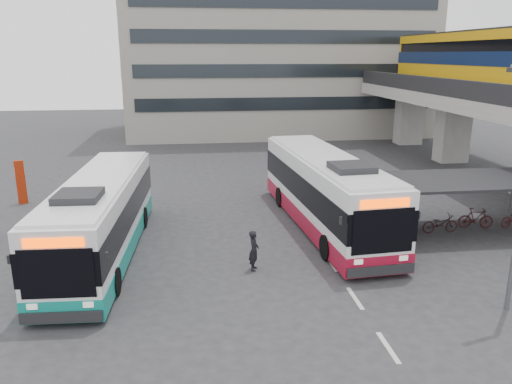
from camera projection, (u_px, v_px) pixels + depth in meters
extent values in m
plane|color=#28282B|center=(270.00, 266.00, 19.70)|extent=(120.00, 120.00, 0.00)
cube|color=gray|center=(453.00, 132.00, 38.35)|extent=(2.20, 1.60, 4.60)
cube|color=gray|center=(409.00, 119.00, 46.00)|extent=(2.20, 1.60, 4.60)
cube|color=gray|center=(504.00, 103.00, 31.88)|extent=(8.00, 32.00, 0.90)
cube|color=black|center=(451.00, 88.00, 31.16)|extent=(0.35, 32.00, 1.10)
cube|color=#C98F0B|center=(476.00, 61.00, 34.94)|extent=(2.90, 20.00, 3.90)
cube|color=#0A1839|center=(476.00, 58.00, 34.89)|extent=(2.98, 20.02, 0.90)
cube|color=black|center=(477.00, 46.00, 34.68)|extent=(2.96, 19.20, 0.70)
cube|color=black|center=(479.00, 32.00, 34.42)|extent=(2.70, 19.60, 0.25)
cylinder|color=#595B60|center=(330.00, 200.00, 24.42)|extent=(0.12, 0.12, 2.40)
cylinder|color=#595B60|center=(512.00, 193.00, 25.58)|extent=(0.12, 0.12, 2.40)
cylinder|color=#595B60|center=(353.00, 224.00, 20.98)|extent=(0.12, 0.12, 2.40)
cube|color=black|center=(443.00, 181.00, 22.94)|extent=(10.00, 4.00, 0.12)
imported|color=black|center=(356.00, 226.00, 23.00)|extent=(1.71, 0.60, 0.90)
imported|color=black|center=(398.00, 223.00, 23.22)|extent=(1.66, 0.47, 1.00)
imported|color=black|center=(438.00, 222.00, 23.48)|extent=(1.71, 0.60, 0.90)
imported|color=black|center=(478.00, 220.00, 23.71)|extent=(1.66, 0.47, 1.00)
cube|color=gray|center=(275.00, 10.00, 51.49)|extent=(30.00, 15.00, 25.00)
cube|color=beige|center=(388.00, 347.00, 14.27)|extent=(0.15, 1.60, 0.01)
cube|color=beige|center=(355.00, 298.00, 17.14)|extent=(0.15, 1.60, 0.01)
cube|color=beige|center=(331.00, 263.00, 20.00)|extent=(0.15, 1.60, 0.01)
cube|color=white|center=(325.00, 188.00, 23.91)|extent=(3.64, 12.79, 2.89)
cube|color=maroon|center=(324.00, 214.00, 24.27)|extent=(3.69, 12.83, 0.79)
cube|color=black|center=(325.00, 185.00, 23.88)|extent=(3.70, 12.81, 1.21)
cube|color=#FF4200|center=(385.00, 203.00, 17.67)|extent=(1.88, 0.22, 0.32)
cube|color=black|center=(352.00, 168.00, 20.49)|extent=(1.73, 1.80, 0.29)
cylinder|color=black|center=(327.00, 248.00, 20.23)|extent=(0.40, 1.07, 1.05)
cylinder|color=black|center=(324.00, 194.00, 27.87)|extent=(0.40, 1.07, 1.05)
cube|color=white|center=(101.00, 213.00, 20.46)|extent=(3.07, 11.92, 2.71)
cube|color=#0D7D70|center=(103.00, 242.00, 20.80)|extent=(3.11, 11.96, 0.74)
cube|color=black|center=(101.00, 210.00, 20.43)|extent=(3.13, 11.94, 1.13)
cube|color=#FF4200|center=(53.00, 243.00, 14.52)|extent=(1.76, 0.16, 0.30)
cube|color=black|center=(78.00, 196.00, 17.20)|extent=(1.58, 1.65, 0.28)
cylinder|color=black|center=(45.00, 284.00, 17.09)|extent=(0.34, 1.00, 0.98)
cylinder|color=black|center=(143.00, 217.00, 24.08)|extent=(0.34, 1.00, 0.98)
imported|color=black|center=(254.00, 250.00, 19.21)|extent=(0.52, 0.66, 1.60)
cube|color=#A02309|center=(21.00, 182.00, 27.67)|extent=(0.52, 0.31, 2.46)
cube|color=white|center=(19.00, 171.00, 27.50)|extent=(0.52, 0.22, 0.49)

